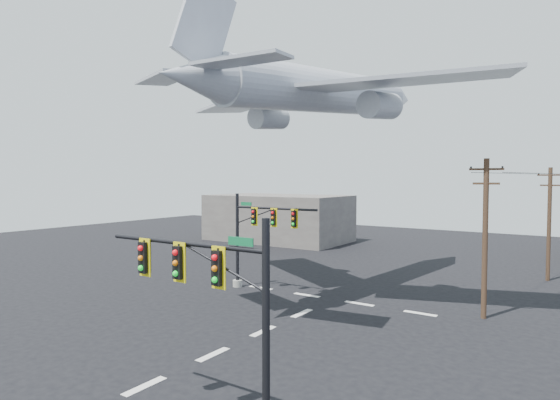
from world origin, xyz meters
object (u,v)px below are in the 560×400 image
Objects in this scene: utility_pole_a at (485,235)px; utility_pole_b at (549,222)px; signal_mast_near at (220,311)px; signal_mast_far at (255,236)px; airliner at (322,92)px.

utility_pole_a is 1.03× the size of utility_pole_b.
signal_mast_near is 0.80× the size of utility_pole_b.
utility_pole_a is (15.33, 1.85, 0.88)m from signal_mast_far.
signal_mast_near is 22.11m from airliner.
utility_pole_a is at bearing 75.63° from signal_mast_near.
airliner is at bearing 109.26° from signal_mast_near.
utility_pole_b is (17.64, 15.62, 0.74)m from signal_mast_far.
airliner reaches higher than utility_pole_a.
airliner reaches higher than utility_pole_b.
airliner is (4.27, 2.25, 10.35)m from signal_mast_far.
utility_pole_a is 0.33× the size of airliner.
signal_mast_far is 0.26× the size of airliner.
utility_pole_b reaches higher than signal_mast_far.
signal_mast_near is at bearing -111.26° from utility_pole_b.
signal_mast_far is at bearing 124.40° from airliner.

